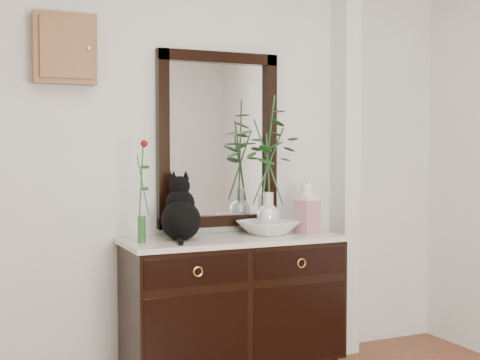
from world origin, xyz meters
name	(u,v)px	position (x,y,z in m)	size (l,w,h in m)	color
wall_back	(203,154)	(0.00, 1.98, 1.35)	(3.60, 0.04, 2.70)	silver
pilaster	(345,153)	(1.00, 1.90, 1.35)	(0.12, 0.20, 2.70)	silver
sideboard	(233,299)	(0.10, 1.73, 0.47)	(1.33, 0.52, 0.82)	black
wall_mirror	(218,140)	(0.10, 1.97, 1.44)	(0.80, 0.06, 1.10)	black
key_cabinet	(65,49)	(-0.85, 1.94, 1.95)	(0.35, 0.10, 0.40)	brown
cat	(181,207)	(-0.22, 1.76, 1.04)	(0.27, 0.33, 0.38)	black
lotus_bowl	(268,228)	(0.35, 1.76, 0.89)	(0.35, 0.35, 0.09)	white
vase_branches	(268,163)	(0.35, 1.76, 1.30)	(0.41, 0.41, 0.86)	silver
bud_vase_rose	(141,191)	(-0.47, 1.72, 1.15)	(0.07, 0.07, 0.59)	#295E2A
ginger_jar	(307,207)	(0.59, 1.70, 1.02)	(0.12, 0.12, 0.33)	silver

